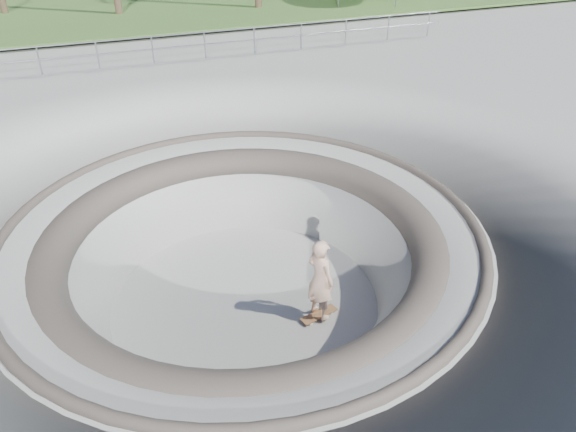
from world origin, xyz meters
name	(u,v)px	position (x,y,z in m)	size (l,w,h in m)	color
ground	(242,230)	(0.00, 0.00, 0.00)	(180.00, 180.00, 0.00)	gray
skate_bowl	(245,296)	(0.00, 0.00, -1.83)	(14.00, 14.00, 4.10)	gray
distant_hills	(135,10)	(3.78, 57.17, -7.02)	(103.20, 45.00, 28.60)	brown
safety_railing	(153,50)	(0.00, 12.00, 0.69)	(25.00, 0.06, 1.03)	gray
skateboard	(319,315)	(1.35, -1.15, -1.83)	(0.91, 0.48, 0.09)	olive
skater	(320,279)	(1.35, -1.15, -0.83)	(0.71, 0.47, 1.96)	#D2A488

